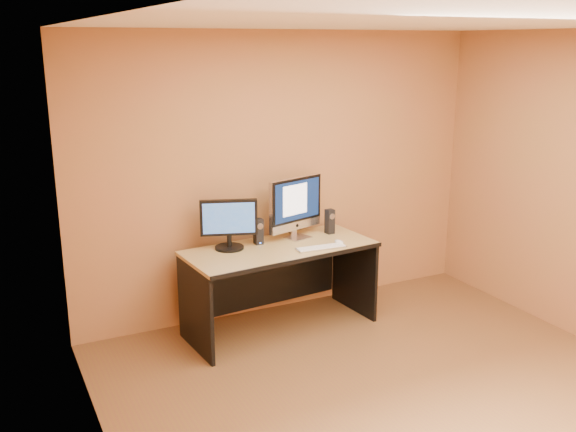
{
  "coord_description": "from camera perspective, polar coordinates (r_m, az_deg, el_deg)",
  "views": [
    {
      "loc": [
        -2.55,
        -3.25,
        2.49
      ],
      "look_at": [
        -0.23,
        1.43,
        1.07
      ],
      "focal_mm": 40.0,
      "sensor_mm": 36.0,
      "label": 1
    }
  ],
  "objects": [
    {
      "name": "cable_b",
      "position": [
        5.95,
        0.19,
        -1.57
      ],
      "size": [
        0.06,
        0.18,
        0.01
      ],
      "primitive_type": "cylinder",
      "rotation": [
        1.57,
        0.0,
        -0.28
      ],
      "color": "black",
      "rests_on": "desk"
    },
    {
      "name": "ceiling",
      "position": [
        4.14,
        12.27,
        16.39
      ],
      "size": [
        4.0,
        4.0,
        0.0
      ],
      "primitive_type": "plane",
      "color": "white",
      "rests_on": "walls"
    },
    {
      "name": "speaker_right",
      "position": [
        5.96,
        3.73,
        -0.49
      ],
      "size": [
        0.08,
        0.08,
        0.23
      ],
      "primitive_type": null,
      "rotation": [
        0.0,
        0.0,
        0.07
      ],
      "color": "black",
      "rests_on": "desk"
    },
    {
      "name": "second_monitor",
      "position": [
        5.49,
        -5.28,
        -0.75
      ],
      "size": [
        0.55,
        0.4,
        0.44
      ],
      "primitive_type": null,
      "rotation": [
        0.0,
        0.0,
        -0.33
      ],
      "color": "black",
      "rests_on": "desk"
    },
    {
      "name": "floor",
      "position": [
        4.83,
        10.48,
        -16.14
      ],
      "size": [
        4.0,
        4.0,
        0.0
      ],
      "primitive_type": "plane",
      "color": "brown",
      "rests_on": "ground"
    },
    {
      "name": "cable_a",
      "position": [
        5.93,
        0.82,
        -1.62
      ],
      "size": [
        0.1,
        0.21,
        0.01
      ],
      "primitive_type": "cylinder",
      "rotation": [
        1.57,
        0.0,
        0.41
      ],
      "color": "black",
      "rests_on": "desk"
    },
    {
      "name": "mouse",
      "position": [
        5.68,
        4.55,
        -2.3
      ],
      "size": [
        0.07,
        0.11,
        0.04
      ],
      "primitive_type": "ellipsoid",
      "rotation": [
        0.0,
        0.0,
        0.12
      ],
      "color": "silver",
      "rests_on": "desk"
    },
    {
      "name": "speaker_left",
      "position": [
        5.64,
        -2.64,
        -1.38
      ],
      "size": [
        0.07,
        0.08,
        0.23
      ],
      "primitive_type": null,
      "rotation": [
        0.0,
        0.0,
        0.01
      ],
      "color": "black",
      "rests_on": "desk"
    },
    {
      "name": "walls",
      "position": [
        4.3,
        11.3,
        -1.16
      ],
      "size": [
        4.0,
        4.0,
        2.6
      ],
      "primitive_type": null,
      "color": "#A26241",
      "rests_on": "ground"
    },
    {
      "name": "desk",
      "position": [
        5.71,
        -0.68,
        -6.44
      ],
      "size": [
        1.72,
        0.86,
        0.77
      ],
      "primitive_type": null,
      "rotation": [
        0.0,
        0.0,
        0.08
      ],
      "color": "tan",
      "rests_on": "ground"
    },
    {
      "name": "keyboard",
      "position": [
        5.54,
        2.97,
        -2.82
      ],
      "size": [
        0.45,
        0.15,
        0.02
      ],
      "primitive_type": "cube",
      "rotation": [
        0.0,
        0.0,
        -0.07
      ],
      "color": "silver",
      "rests_on": "desk"
    },
    {
      "name": "imac",
      "position": [
        5.75,
        0.89,
        0.74
      ],
      "size": [
        0.63,
        0.37,
        0.57
      ],
      "primitive_type": null,
      "rotation": [
        0.0,
        0.0,
        0.28
      ],
      "color": "silver",
      "rests_on": "desk"
    }
  ]
}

